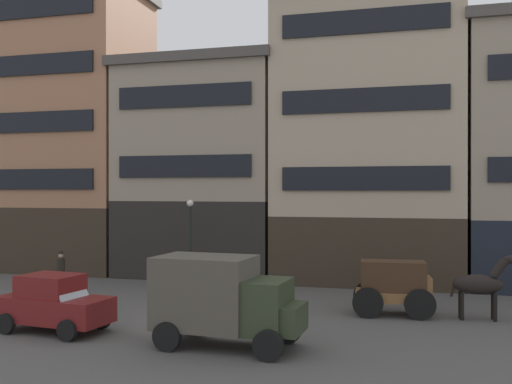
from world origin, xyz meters
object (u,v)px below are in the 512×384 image
at_px(cargo_wagon, 394,284).
at_px(streetlamp_curbside, 190,231).
at_px(sedan_light, 54,303).
at_px(draft_horse, 481,284).
at_px(delivery_truck_near, 223,298).
at_px(pedestrian_officer, 61,269).

bearing_deg(cargo_wagon, streetlamp_curbside, 158.91).
bearing_deg(streetlamp_curbside, cargo_wagon, -21.09).
bearing_deg(sedan_light, draft_horse, 21.46).
relative_size(delivery_truck_near, pedestrian_officer, 2.48).
bearing_deg(sedan_light, cargo_wagon, 26.67).
bearing_deg(pedestrian_officer, delivery_truck_near, -34.84).
relative_size(cargo_wagon, draft_horse, 1.28).
distance_m(draft_horse, pedestrian_officer, 17.75).
bearing_deg(streetlamp_curbside, sedan_light, -97.66).
bearing_deg(delivery_truck_near, draft_horse, 36.39).
relative_size(cargo_wagon, pedestrian_officer, 1.67).
relative_size(delivery_truck_near, streetlamp_curbside, 1.08).
xyz_separation_m(delivery_truck_near, streetlamp_curbside, (-4.67, 9.26, 1.25)).
distance_m(cargo_wagon, sedan_light, 11.84).
distance_m(pedestrian_officer, streetlamp_curbside, 6.07).
bearing_deg(draft_horse, cargo_wagon, -179.93).
bearing_deg(cargo_wagon, delivery_truck_near, -129.86).
height_order(sedan_light, pedestrian_officer, sedan_light).
distance_m(draft_horse, streetlamp_curbside, 12.92).
bearing_deg(sedan_light, streetlamp_curbside, 82.34).
height_order(cargo_wagon, draft_horse, draft_horse).
distance_m(cargo_wagon, delivery_truck_near, 7.36).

